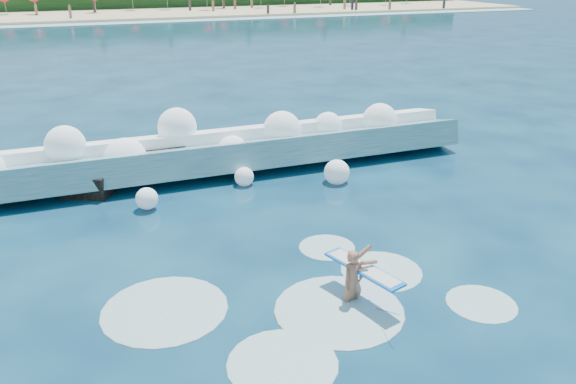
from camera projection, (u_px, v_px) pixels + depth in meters
name	position (u px, v px, depth m)	size (l,w,h in m)	color
ground	(261.00, 272.00, 14.09)	(200.00, 200.00, 0.00)	#07243F
beach	(88.00, 15.00, 81.30)	(140.00, 20.00, 0.40)	tan
wet_band	(93.00, 23.00, 71.87)	(140.00, 5.00, 0.08)	silver
breaking_wave	(206.00, 155.00, 20.85)	(20.15, 3.07, 1.74)	teal
rock_cluster	(76.00, 176.00, 19.33)	(7.87, 3.12, 1.22)	black
surfer_with_board	(355.00, 279.00, 12.68)	(1.14, 2.80, 1.56)	#A6664D
wave_spray	(216.00, 141.00, 20.71)	(15.71, 4.81, 2.37)	white
surf_foam	(292.00, 307.00, 12.67)	(9.03, 5.95, 0.15)	silver
beachgoers	(99.00, 10.00, 78.61)	(102.61, 12.90, 1.92)	#3F332D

